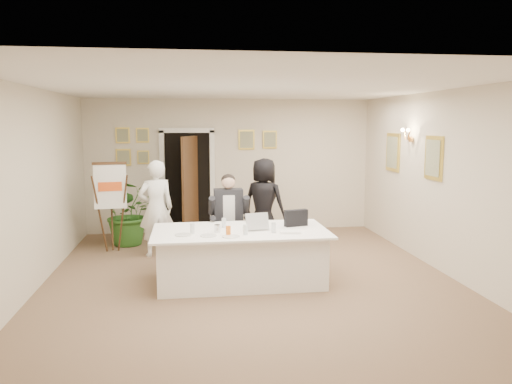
{
  "coord_description": "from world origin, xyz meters",
  "views": [
    {
      "loc": [
        -0.88,
        -7.04,
        2.3
      ],
      "look_at": [
        0.16,
        0.6,
        1.23
      ],
      "focal_mm": 35.0,
      "sensor_mm": 36.0,
      "label": 1
    }
  ],
  "objects": [
    {
      "name": "plate_left",
      "position": [
        -0.97,
        -0.3,
        0.78
      ],
      "size": [
        0.28,
        0.28,
        0.01
      ],
      "primitive_type": "cylinder",
      "rotation": [
        0.0,
        0.0,
        -0.2
      ],
      "color": "white",
      "rests_on": "conference_table"
    },
    {
      "name": "standing_man",
      "position": [
        -1.45,
        1.6,
        0.84
      ],
      "size": [
        0.7,
        0.56,
        1.67
      ],
      "primitive_type": "imported",
      "rotation": [
        0.0,
        0.0,
        3.43
      ],
      "color": "white",
      "rests_on": "floor"
    },
    {
      "name": "plate_mid",
      "position": [
        -0.63,
        -0.39,
        0.78
      ],
      "size": [
        0.25,
        0.25,
        0.01
      ],
      "primitive_type": "cylinder",
      "rotation": [
        0.0,
        0.0,
        -0.16
      ],
      "color": "white",
      "rests_on": "conference_table"
    },
    {
      "name": "ceiling",
      "position": [
        0.0,
        0.0,
        2.8
      ],
      "size": [
        6.0,
        7.0,
        0.02
      ],
      "primitive_type": "cube",
      "color": "white",
      "rests_on": "wall_back"
    },
    {
      "name": "wall_sconce",
      "position": [
        2.9,
        1.2,
        2.1
      ],
      "size": [
        0.2,
        0.3,
        0.24
      ],
      "primitive_type": null,
      "color": "#D18F43",
      "rests_on": "wall_right"
    },
    {
      "name": "wall_right",
      "position": [
        3.0,
        0.0,
        1.4
      ],
      "size": [
        0.1,
        7.0,
        2.8
      ],
      "primitive_type": "cube",
      "color": "beige",
      "rests_on": "floor"
    },
    {
      "name": "potted_palm",
      "position": [
        -2.0,
        2.5,
        0.62
      ],
      "size": [
        1.21,
        1.08,
        1.24
      ],
      "primitive_type": "imported",
      "rotation": [
        0.0,
        0.0,
        0.11
      ],
      "color": "#2B6020",
      "rests_on": "floor"
    },
    {
      "name": "seated_man",
      "position": [
        -0.24,
        1.0,
        0.75
      ],
      "size": [
        0.77,
        0.8,
        1.49
      ],
      "primitive_type": null,
      "rotation": [
        0.0,
        0.0,
        0.21
      ],
      "color": "black",
      "rests_on": "floor"
    },
    {
      "name": "laptop_bag",
      "position": [
        0.7,
        0.11,
        0.9
      ],
      "size": [
        0.37,
        0.18,
        0.25
      ],
      "primitive_type": "cube",
      "rotation": [
        0.0,
        0.0,
        0.25
      ],
      "color": "black",
      "rests_on": "conference_table"
    },
    {
      "name": "wall_front",
      "position": [
        0.0,
        -3.5,
        1.4
      ],
      "size": [
        6.0,
        0.1,
        2.8
      ],
      "primitive_type": "cube",
      "color": "beige",
      "rests_on": "floor"
    },
    {
      "name": "paper_stack",
      "position": [
        0.52,
        -0.33,
        0.79
      ],
      "size": [
        0.31,
        0.24,
        0.03
      ],
      "primitive_type": "cube",
      "rotation": [
        0.0,
        0.0,
        -0.13
      ],
      "color": "white",
      "rests_on": "conference_table"
    },
    {
      "name": "wall_left",
      "position": [
        -3.0,
        0.0,
        1.4
      ],
      "size": [
        0.1,
        7.0,
        2.8
      ],
      "primitive_type": "cube",
      "color": "beige",
      "rests_on": "floor"
    },
    {
      "name": "glass_c",
      "position": [
        0.29,
        -0.28,
        0.84
      ],
      "size": [
        0.08,
        0.08,
        0.14
      ],
      "primitive_type": "cylinder",
      "rotation": [
        0.0,
        0.0,
        -0.25
      ],
      "color": "silver",
      "rests_on": "conference_table"
    },
    {
      "name": "pictures_right_wall",
      "position": [
        2.97,
        1.2,
        1.75
      ],
      "size": [
        0.06,
        2.2,
        0.8
      ],
      "primitive_type": null,
      "color": "#E0C34C",
      "rests_on": "wall_right"
    },
    {
      "name": "wall_back",
      "position": [
        0.0,
        3.5,
        1.4
      ],
      "size": [
        6.0,
        0.1,
        2.8
      ],
      "primitive_type": "cube",
      "color": "beige",
      "rests_on": "floor"
    },
    {
      "name": "glass_d",
      "position": [
        -0.38,
        0.15,
        0.84
      ],
      "size": [
        0.08,
        0.08,
        0.14
      ],
      "primitive_type": "cylinder",
      "rotation": [
        0.0,
        0.0,
        0.24
      ],
      "color": "silver",
      "rests_on": "conference_table"
    },
    {
      "name": "flip_chart",
      "position": [
        -2.25,
        1.95,
        0.74
      ],
      "size": [
        0.57,
        0.38,
        1.59
      ],
      "color": "#3A2712",
      "rests_on": "floor"
    },
    {
      "name": "standing_woman",
      "position": [
        0.5,
        2.0,
        0.83
      ],
      "size": [
        0.97,
        0.89,
        1.66
      ],
      "primitive_type": "imported",
      "rotation": [
        0.0,
        0.0,
        2.56
      ],
      "color": "black",
      "rests_on": "floor"
    },
    {
      "name": "doorway",
      "position": [
        -0.88,
        3.32,
        1.04
      ],
      "size": [
        1.14,
        0.86,
        2.2
      ],
      "color": "black",
      "rests_on": "floor"
    },
    {
      "name": "plate_near",
      "position": [
        -0.33,
        -0.48,
        0.78
      ],
      "size": [
        0.3,
        0.3,
        0.01
      ],
      "primitive_type": "cylinder",
      "rotation": [
        0.0,
        0.0,
        -0.26
      ],
      "color": "white",
      "rests_on": "conference_table"
    },
    {
      "name": "pictures_back_wall",
      "position": [
        -0.8,
        3.47,
        1.85
      ],
      "size": [
        3.4,
        0.06,
        0.8
      ],
      "primitive_type": null,
      "color": "#E0C34C",
      "rests_on": "wall_back"
    },
    {
      "name": "conference_table",
      "position": [
        -0.16,
        -0.05,
        0.39
      ],
      "size": [
        2.5,
        1.34,
        0.78
      ],
      "color": "white",
      "rests_on": "floor"
    },
    {
      "name": "oj_glass",
      "position": [
        -0.36,
        -0.38,
        0.84
      ],
      "size": [
        0.09,
        0.09,
        0.13
      ],
      "primitive_type": "cylinder",
      "rotation": [
        0.0,
        0.0,
        0.33
      ],
      "color": "orange",
      "rests_on": "conference_table"
    },
    {
      "name": "floor",
      "position": [
        0.0,
        0.0,
        0.0
      ],
      "size": [
        7.0,
        7.0,
        0.0
      ],
      "primitive_type": "plane",
      "color": "brown",
      "rests_on": "ground"
    },
    {
      "name": "glass_a",
      "position": [
        -0.84,
        -0.18,
        0.84
      ],
      "size": [
        0.07,
        0.07,
        0.14
      ],
      "primitive_type": "cylinder",
      "rotation": [
        0.0,
        0.0,
        0.08
      ],
      "color": "silver",
      "rests_on": "conference_table"
    },
    {
      "name": "steel_jug",
      "position": [
        -0.49,
        -0.17,
        0.83
      ],
      "size": [
        0.11,
        0.11,
        0.11
      ],
      "primitive_type": "cylinder",
      "rotation": [
        0.0,
        0.0,
        -0.25
      ],
      "color": "silver",
      "rests_on": "conference_table"
    },
    {
      "name": "laptop",
      "position": [
        0.08,
        -0.02,
        0.91
      ],
      "size": [
        0.39,
        0.41,
        0.28
      ],
      "primitive_type": null,
      "rotation": [
        0.0,
        0.0,
        0.18
      ],
      "color": "#B7BABC",
      "rests_on": "conference_table"
    },
    {
      "name": "glass_b",
      "position": [
        -0.12,
        -0.38,
        0.84
      ],
      "size": [
        0.06,
        0.06,
        0.14
      ],
      "primitive_type": "cylinder",
      "rotation": [
        0.0,
        0.0,
        0.02
      ],
      "color": "silver",
      "rests_on": "conference_table"
    }
  ]
}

